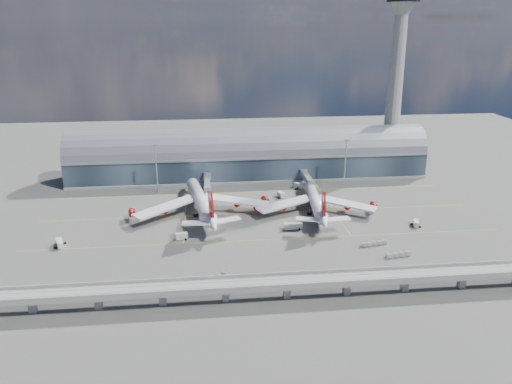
{
  "coord_description": "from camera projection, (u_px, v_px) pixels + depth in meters",
  "views": [
    {
      "loc": [
        -25.43,
        -195.79,
        86.97
      ],
      "look_at": [
        -3.12,
        10.0,
        14.0
      ],
      "focal_mm": 35.0,
      "sensor_mm": 36.0,
      "label": 1
    }
  ],
  "objects": [
    {
      "name": "cargo_train_1",
      "position": [
        374.0,
        244.0,
        200.38
      ],
      "size": [
        11.48,
        3.55,
        1.52
      ],
      "rotation": [
        0.0,
        0.0,
        1.38
      ],
      "color": "gray",
      "rests_on": "ground"
    },
    {
      "name": "service_truck_4",
      "position": [
        281.0,
        195.0,
        253.32
      ],
      "size": [
        3.51,
        5.34,
        2.85
      ],
      "rotation": [
        0.0,
        0.0,
        0.28
      ],
      "color": "beige",
      "rests_on": "ground"
    },
    {
      "name": "taxi_lines",
      "position": [
        260.0,
        211.0,
        235.8
      ],
      "size": [
        200.0,
        80.12,
        0.01
      ],
      "color": "gold",
      "rests_on": "ground"
    },
    {
      "name": "airliner_left",
      "position": [
        201.0,
        202.0,
        229.85
      ],
      "size": [
        65.68,
        69.12,
        21.1
      ],
      "rotation": [
        0.0,
        0.0,
        0.16
      ],
      "color": "white",
      "rests_on": "ground"
    },
    {
      "name": "service_truck_3",
      "position": [
        416.0,
        223.0,
        218.47
      ],
      "size": [
        3.72,
        5.64,
        2.54
      ],
      "rotation": [
        0.0,
        0.0,
        -0.36
      ],
      "color": "beige",
      "rests_on": "ground"
    },
    {
      "name": "service_truck_0",
      "position": [
        60.0,
        243.0,
        199.15
      ],
      "size": [
        4.34,
        6.97,
        2.74
      ],
      "rotation": [
        0.0,
        0.0,
        0.36
      ],
      "color": "beige",
      "rests_on": "ground"
    },
    {
      "name": "floodlight_mast_right",
      "position": [
        345.0,
        161.0,
        267.2
      ],
      "size": [
        3.0,
        0.7,
        25.7
      ],
      "color": "gray",
      "rests_on": "ground"
    },
    {
      "name": "terminal",
      "position": [
        249.0,
        157.0,
        284.43
      ],
      "size": [
        200.0,
        30.0,
        28.0
      ],
      "color": "#212C37",
      "rests_on": "ground"
    },
    {
      "name": "cargo_train_0",
      "position": [
        221.0,
        275.0,
        175.68
      ],
      "size": [
        5.32,
        3.88,
        1.75
      ],
      "rotation": [
        0.0,
        0.0,
        1.08
      ],
      "color": "gray",
      "rests_on": "ground"
    },
    {
      "name": "airliner_right",
      "position": [
        316.0,
        203.0,
        232.0
      ],
      "size": [
        58.48,
        61.14,
        19.39
      ],
      "rotation": [
        0.0,
        0.0,
        -0.09
      ],
      "color": "white",
      "rests_on": "ground"
    },
    {
      "name": "control_tower",
      "position": [
        396.0,
        82.0,
        284.37
      ],
      "size": [
        19.0,
        19.0,
        103.0
      ],
      "color": "gray",
      "rests_on": "ground"
    },
    {
      "name": "service_truck_1",
      "position": [
        182.0,
        236.0,
        205.55
      ],
      "size": [
        5.2,
        3.11,
        2.83
      ],
      "rotation": [
        0.0,
        0.0,
        1.75
      ],
      "color": "beige",
      "rests_on": "ground"
    },
    {
      "name": "floodlight_mast_left",
      "position": [
        156.0,
        167.0,
        257.03
      ],
      "size": [
        3.0,
        0.7,
        25.7
      ],
      "color": "gray",
      "rests_on": "ground"
    },
    {
      "name": "jet_bridge_right",
      "position": [
        308.0,
        180.0,
        264.31
      ],
      "size": [
        4.4,
        32.0,
        7.25
      ],
      "color": "gray",
      "rests_on": "ground"
    },
    {
      "name": "service_truck_5",
      "position": [
        299.0,
        186.0,
        266.23
      ],
      "size": [
        6.5,
        5.77,
        3.06
      ],
      "rotation": [
        0.0,
        0.0,
        0.92
      ],
      "color": "beige",
      "rests_on": "ground"
    },
    {
      "name": "cargo_train_2",
      "position": [
        398.0,
        255.0,
        190.77
      ],
      "size": [
        10.28,
        3.0,
        1.69
      ],
      "rotation": [
        0.0,
        0.0,
        1.43
      ],
      "color": "gray",
      "rests_on": "ground"
    },
    {
      "name": "service_truck_2",
      "position": [
        293.0,
        226.0,
        215.27
      ],
      "size": [
        7.89,
        2.58,
        2.84
      ],
      "rotation": [
        0.0,
        0.0,
        1.59
      ],
      "color": "beige",
      "rests_on": "ground"
    },
    {
      "name": "jet_bridge_left",
      "position": [
        207.0,
        182.0,
        260.7
      ],
      "size": [
        4.4,
        28.0,
        7.25
      ],
      "color": "gray",
      "rests_on": "ground"
    },
    {
      "name": "guideway",
      "position": [
        287.0,
        283.0,
        161.75
      ],
      "size": [
        220.0,
        8.5,
        7.2
      ],
      "color": "gray",
      "rests_on": "ground"
    },
    {
      "name": "ground",
      "position": [
        266.0,
        230.0,
        215.08
      ],
      "size": [
        500.0,
        500.0,
        0.0
      ],
      "primitive_type": "plane",
      "color": "#474744",
      "rests_on": "ground"
    }
  ]
}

